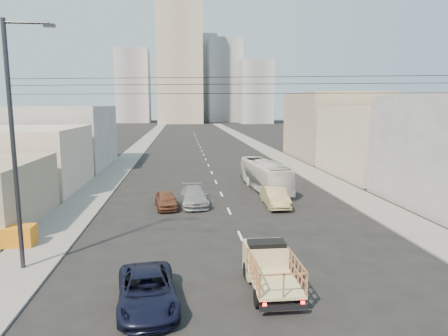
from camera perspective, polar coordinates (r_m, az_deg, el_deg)
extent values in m
plane|color=black|center=(18.06, 6.23, -17.72)|extent=(420.00, 420.00, 0.00)
cube|color=slate|center=(86.52, -11.48, 3.43)|extent=(3.50, 180.00, 0.12)
cube|color=slate|center=(87.48, 4.06, 3.64)|extent=(3.50, 180.00, 0.12)
cube|color=silver|center=(19.83, 4.97, -15.16)|extent=(0.15, 2.00, 0.01)
cube|color=silver|center=(25.34, 2.35, -9.67)|extent=(0.15, 2.00, 0.01)
cube|color=silver|center=(31.04, 0.73, -6.16)|extent=(0.15, 2.00, 0.01)
cube|color=silver|center=(36.83, -0.37, -3.74)|extent=(0.15, 2.00, 0.01)
cube|color=silver|center=(42.68, -1.17, -1.99)|extent=(0.15, 2.00, 0.01)
cube|color=silver|center=(48.57, -1.77, -0.65)|extent=(0.15, 2.00, 0.01)
cube|color=silver|center=(54.48, -2.24, 0.39)|extent=(0.15, 2.00, 0.01)
cube|color=silver|center=(60.40, -2.62, 1.23)|extent=(0.15, 2.00, 0.01)
cube|color=silver|center=(66.35, -2.94, 1.92)|extent=(0.15, 2.00, 0.01)
cube|color=silver|center=(72.30, -3.20, 2.50)|extent=(0.15, 2.00, 0.01)
cube|color=silver|center=(78.26, -3.42, 2.99)|extent=(0.15, 2.00, 0.01)
cube|color=silver|center=(84.22, -3.61, 3.41)|extent=(0.15, 2.00, 0.01)
cube|color=silver|center=(90.19, -3.77, 3.77)|extent=(0.15, 2.00, 0.01)
cube|color=silver|center=(96.16, -3.92, 4.09)|extent=(0.15, 2.00, 0.01)
cube|color=silver|center=(102.14, -4.05, 4.37)|extent=(0.15, 2.00, 0.01)
cube|color=silver|center=(108.12, -4.16, 4.62)|extent=(0.15, 2.00, 0.01)
cube|color=silver|center=(114.10, -4.26, 4.84)|extent=(0.15, 2.00, 0.01)
cube|color=silver|center=(120.08, -4.35, 5.05)|extent=(0.15, 2.00, 0.01)
cube|color=tan|center=(17.63, 7.25, -15.91)|extent=(1.90, 3.00, 0.12)
cube|color=tan|center=(19.32, 5.88, -12.79)|extent=(1.90, 1.60, 1.50)
cube|color=black|center=(18.88, 6.06, -11.38)|extent=(1.70, 0.90, 0.70)
cube|color=#2D2D33|center=(16.42, 8.54, -19.09)|extent=(1.90, 0.12, 0.22)
cube|color=#FF0C0C|center=(16.19, 5.83, -18.86)|extent=(0.15, 0.05, 0.12)
cube|color=#FF0C0C|center=(16.54, 11.20, -18.36)|extent=(0.15, 0.05, 0.12)
cylinder|color=black|center=(19.48, 3.26, -14.38)|extent=(0.25, 0.76, 0.76)
cylinder|color=black|center=(19.81, 8.27, -14.06)|extent=(0.25, 0.76, 0.76)
cylinder|color=black|center=(16.99, 4.86, -18.08)|extent=(0.25, 0.76, 0.76)
cylinder|color=black|center=(17.37, 10.65, -17.58)|extent=(0.25, 0.76, 0.76)
imported|color=black|center=(17.13, -10.93, -16.80)|extent=(2.90, 5.25, 1.39)
imported|color=silver|center=(38.74, 5.85, -1.02)|extent=(3.30, 10.39, 2.85)
imported|color=brown|center=(32.09, -8.29, -4.51)|extent=(2.13, 4.15, 1.35)
imported|color=#9C8B5B|center=(32.58, 7.31, -4.11)|extent=(1.70, 4.74, 1.56)
imported|color=gray|center=(32.81, -4.30, -4.04)|extent=(2.32, 5.16, 1.47)
cylinder|color=#2D2D33|center=(21.40, -27.85, 2.30)|extent=(0.22, 0.22, 12.00)
cylinder|color=#2D2D33|center=(21.27, -26.41, 18.09)|extent=(2.00, 0.12, 0.12)
cube|color=#2D2D33|center=(20.95, -23.69, 18.14)|extent=(0.50, 0.25, 0.15)
cylinder|color=black|center=(17.66, 5.70, 12.83)|extent=(23.01, 5.02, 0.02)
cylinder|color=black|center=(17.64, 5.69, 11.86)|extent=(23.01, 5.02, 0.02)
cylinder|color=black|center=(17.62, 5.67, 10.56)|extent=(23.01, 5.02, 0.02)
cube|color=orange|center=(26.17, -27.29, -9.38)|extent=(1.80, 1.20, 0.38)
cube|color=orange|center=(26.06, -27.35, -8.59)|extent=(1.80, 1.20, 0.38)
cube|color=orange|center=(25.95, -27.41, -7.78)|extent=(1.80, 1.20, 0.38)
cube|color=#BAAD96|center=(49.62, 21.70, 3.58)|extent=(11.00, 14.00, 8.00)
cube|color=gray|center=(64.30, 15.53, 5.86)|extent=(12.00, 16.00, 10.00)
cube|color=#BAAD96|center=(42.96, -27.08, 1.15)|extent=(11.00, 12.00, 6.00)
cube|color=gray|center=(57.18, -22.29, 4.17)|extent=(12.00, 16.00, 8.00)
cube|color=tan|center=(187.05, -6.38, 15.60)|extent=(20.00, 20.00, 60.00)
cube|color=gray|center=(202.26, 0.08, 12.31)|extent=(16.00, 16.00, 40.00)
cube|color=gray|center=(197.24, -12.83, 11.30)|extent=(15.00, 15.00, 34.00)
cube|color=gray|center=(216.42, -3.59, 12.60)|extent=(18.00, 18.00, 44.00)
cube|color=gray|center=(183.94, 4.55, 10.74)|extent=(14.00, 14.00, 28.00)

